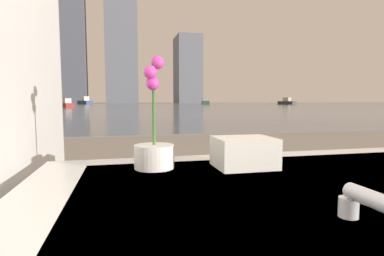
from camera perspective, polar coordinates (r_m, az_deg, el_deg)
faucet_near at (r=0.74m, az=30.88°, el=-12.32°), size 0.04×0.19×0.08m
potted_orchid at (r=1.19m, az=-7.23°, el=-2.95°), size 0.16×0.16×0.44m
towel_stack at (r=1.22m, az=9.87°, el=-4.58°), size 0.23×0.19×0.12m
harbor_water at (r=62.31m, az=-12.35°, el=4.26°), size 180.00×110.00×0.01m
harbor_boat_0 at (r=43.34m, az=-22.66°, el=4.22°), size 2.26×3.38×1.20m
harbor_boat_1 at (r=83.62m, az=-19.70°, el=4.77°), size 4.42×5.67×2.05m
harbor_boat_2 at (r=70.98m, az=-32.02°, el=4.10°), size 1.91×3.96×1.42m
harbor_boat_4 at (r=78.46m, az=17.62°, el=4.74°), size 2.99×4.86×1.72m
harbor_boat_5 at (r=75.62m, az=2.58°, el=5.02°), size 2.80×5.36×1.91m
skyline_tower_3 at (r=119.91m, az=-13.31°, el=14.42°), size 11.80×9.36×40.91m
skyline_tower_4 at (r=121.60m, az=-0.86°, el=10.96°), size 9.37×13.55×26.30m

